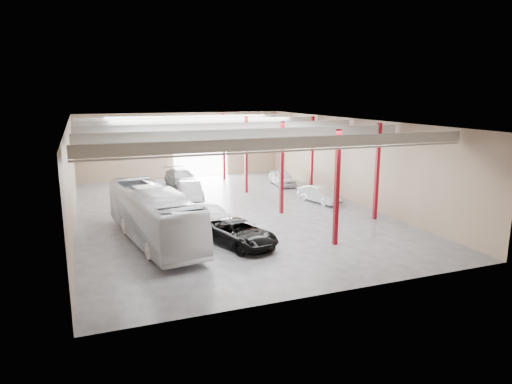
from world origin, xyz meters
TOP-DOWN VIEW (x-y plane):
  - depot_shell at (0.13, 0.48)m, footprint 22.12×32.12m
  - coach_bus at (-6.37, -5.31)m, footprint 4.50×12.21m
  - black_sedan at (-1.73, -8.02)m, footprint 4.24×6.04m
  - car_row_a at (-2.00, -2.82)m, footprint 3.10×4.63m
  - car_row_b at (-1.80, 4.50)m, footprint 2.20×5.09m
  - car_row_c at (-1.27, 10.84)m, footprint 2.78×6.04m
  - car_right_near at (8.30, 0.08)m, footprint 2.41×4.46m
  - car_right_far at (8.30, 7.90)m, footprint 2.14×4.54m

SIDE VIEW (x-z plane):
  - car_right_near at x=8.30m, z-range 0.00..1.39m
  - car_row_a at x=-2.00m, z-range 0.00..1.47m
  - car_right_far at x=8.30m, z-range 0.00..1.50m
  - black_sedan at x=-1.73m, z-range 0.00..1.53m
  - car_row_b at x=-1.80m, z-range 0.00..1.63m
  - car_row_c at x=-1.27m, z-range 0.00..1.71m
  - coach_bus at x=-6.37m, z-range 0.00..3.32m
  - depot_shell at x=0.13m, z-range 1.44..8.51m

